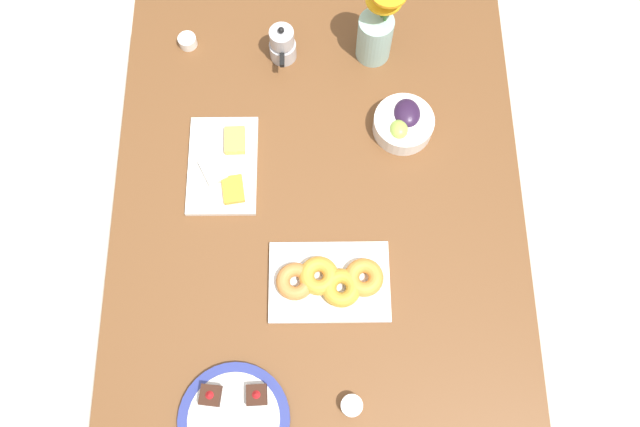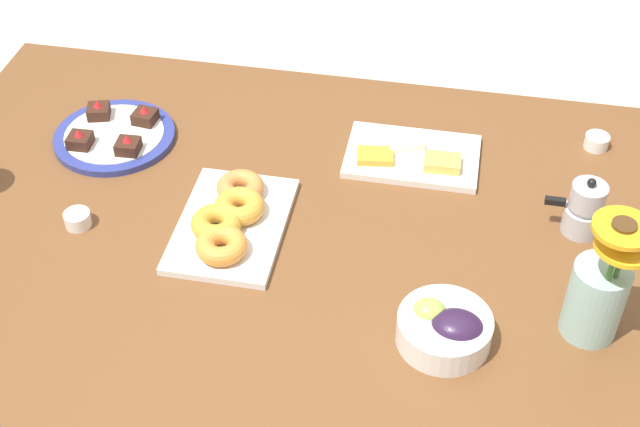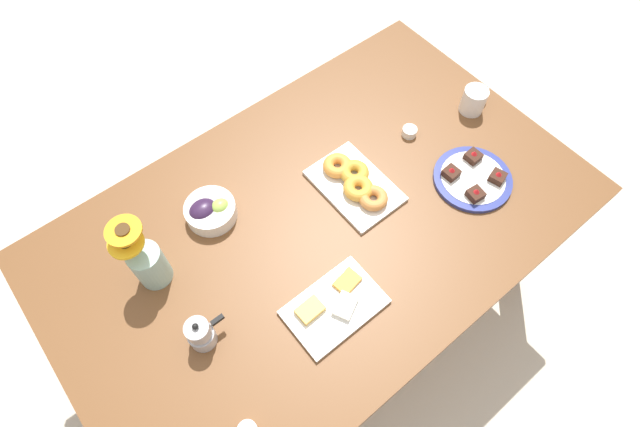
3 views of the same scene
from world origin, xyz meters
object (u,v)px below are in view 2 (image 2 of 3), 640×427
croissant_platter (231,219)px  jam_cup_honey (78,219)px  cheese_platter (412,156)px  moka_pot (584,209)px  jam_cup_berry (597,141)px  grape_bowl (445,328)px  dessert_plate (114,135)px  flower_vase (598,293)px  dining_table (320,263)px

croissant_platter → jam_cup_honey: bearing=9.0°
cheese_platter → moka_pot: moka_pot is taller
jam_cup_berry → moka_pot: bearing=81.5°
grape_bowl → croissant_platter: size_ratio=0.54×
jam_cup_berry → moka_pot: size_ratio=0.40×
croissant_platter → dessert_plate: (0.30, -0.21, -0.01)m
cheese_platter → croissant_platter: bearing=40.9°
croissant_platter → moka_pot: 0.63m
croissant_platter → flower_vase: 0.64m
grape_bowl → jam_cup_honey: size_ratio=3.14×
jam_cup_honey → dining_table: bearing=-170.9°
dining_table → jam_cup_berry: size_ratio=33.33×
grape_bowl → jam_cup_berry: (-0.26, -0.56, -0.01)m
grape_bowl → flower_vase: 0.24m
croissant_platter → moka_pot: bearing=-169.5°
dining_table → jam_cup_berry: (-0.50, -0.34, 0.10)m
jam_cup_honey → moka_pot: 0.91m
dessert_plate → flower_vase: size_ratio=0.98×
grape_bowl → cheese_platter: grape_bowl is taller
jam_cup_berry → flower_vase: (0.03, 0.49, 0.07)m
grape_bowl → cheese_platter: bearing=-77.2°
jam_cup_honey → flower_vase: bearing=174.8°
flower_vase → moka_pot: 0.24m
jam_cup_berry → croissant_platter: bearing=29.3°
dining_table → cheese_platter: cheese_platter is taller
jam_cup_honey → dessert_plate: 0.26m
cheese_platter → flower_vase: flower_vase is taller
grape_bowl → jam_cup_honey: (0.67, -0.15, -0.01)m
dining_table → grape_bowl: grape_bowl is taller
dining_table → croissant_platter: size_ratio=5.71×
cheese_platter → flower_vase: 0.51m
moka_pot → dessert_plate: bearing=-6.0°
croissant_platter → jam_cup_honey: croissant_platter is taller
flower_vase → grape_bowl: bearing=16.2°
jam_cup_berry → flower_vase: flower_vase is taller
dessert_plate → flower_vase: (-0.93, 0.34, 0.08)m
grape_bowl → jam_cup_honey: bearing=-12.3°
grape_bowl → jam_cup_honey: grape_bowl is taller
jam_cup_honey → moka_pot: bearing=-170.0°
croissant_platter → jam_cup_berry: size_ratio=5.83×
cheese_platter → jam_cup_berry: (-0.36, -0.11, 0.00)m
flower_vase → moka_pot: (0.01, -0.24, -0.04)m
dining_table → grape_bowl: (-0.24, 0.22, 0.12)m
cheese_platter → jam_cup_honey: cheese_platter is taller
flower_vase → dining_table: bearing=-17.8°
flower_vase → dessert_plate: bearing=-19.9°
jam_cup_honey → moka_pot: size_ratio=0.40×
jam_cup_honey → jam_cup_berry: same height
grape_bowl → dessert_plate: 0.81m
cheese_platter → dessert_plate: size_ratio=1.07×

